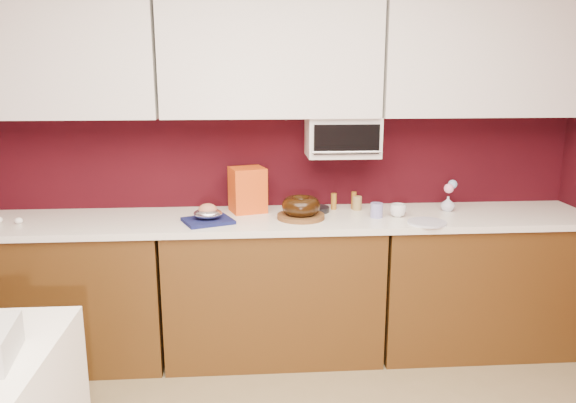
% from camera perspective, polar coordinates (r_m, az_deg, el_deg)
% --- Properties ---
extents(wall_back, '(4.00, 0.02, 2.50)m').
position_cam_1_polar(wall_back, '(3.69, -1.82, 4.89)').
color(wall_back, black).
rests_on(wall_back, floor).
extents(base_cabinet_left, '(1.31, 0.58, 0.86)m').
position_cam_1_polar(base_cabinet_left, '(3.79, -22.34, -8.73)').
color(base_cabinet_left, '#4F2F0F').
rests_on(base_cabinet_left, floor).
extents(base_cabinet_center, '(1.31, 0.58, 0.86)m').
position_cam_1_polar(base_cabinet_center, '(3.60, -1.51, -8.84)').
color(base_cabinet_center, '#4F2F0F').
rests_on(base_cabinet_center, floor).
extents(base_cabinet_right, '(1.31, 0.58, 0.86)m').
position_cam_1_polar(base_cabinet_right, '(3.89, 18.69, -7.85)').
color(base_cabinet_right, '#4F2F0F').
rests_on(base_cabinet_right, floor).
extents(countertop, '(4.00, 0.62, 0.04)m').
position_cam_1_polar(countertop, '(3.46, -1.56, -1.91)').
color(countertop, white).
rests_on(countertop, base_cabinet_center).
extents(upper_cabinet_left, '(1.31, 0.33, 0.70)m').
position_cam_1_polar(upper_cabinet_left, '(3.68, -23.59, 13.19)').
color(upper_cabinet_left, white).
rests_on(upper_cabinet_left, wall_back).
extents(upper_cabinet_center, '(1.31, 0.33, 0.70)m').
position_cam_1_polar(upper_cabinet_center, '(3.49, -1.77, 14.31)').
color(upper_cabinet_center, white).
rests_on(upper_cabinet_center, wall_back).
extents(upper_cabinet_right, '(1.31, 0.33, 0.70)m').
position_cam_1_polar(upper_cabinet_right, '(3.79, 19.43, 13.50)').
color(upper_cabinet_right, white).
rests_on(upper_cabinet_right, wall_back).
extents(toaster_oven, '(0.45, 0.30, 0.25)m').
position_cam_1_polar(toaster_oven, '(3.58, 5.53, 6.60)').
color(toaster_oven, white).
rests_on(toaster_oven, upper_cabinet_center).
extents(toaster_oven_door, '(0.40, 0.02, 0.18)m').
position_cam_1_polar(toaster_oven_door, '(3.42, 5.98, 6.30)').
color(toaster_oven_door, black).
rests_on(toaster_oven_door, toaster_oven).
extents(toaster_oven_handle, '(0.42, 0.02, 0.02)m').
position_cam_1_polar(toaster_oven_handle, '(3.42, 5.99, 5.02)').
color(toaster_oven_handle, silver).
rests_on(toaster_oven_handle, toaster_oven).
extents(cake_base, '(0.34, 0.34, 0.03)m').
position_cam_1_polar(cake_base, '(3.42, 1.32, -1.52)').
color(cake_base, brown).
rests_on(cake_base, countertop).
extents(bundt_cake, '(0.30, 0.30, 0.10)m').
position_cam_1_polar(bundt_cake, '(3.40, 1.33, -0.44)').
color(bundt_cake, black).
rests_on(bundt_cake, cake_base).
extents(navy_towel, '(0.34, 0.31, 0.02)m').
position_cam_1_polar(navy_towel, '(3.36, -8.13, -1.95)').
color(navy_towel, '#131747').
rests_on(navy_towel, countertop).
extents(foil_ham_nest, '(0.18, 0.15, 0.06)m').
position_cam_1_polar(foil_ham_nest, '(3.35, -8.15, -1.21)').
color(foil_ham_nest, silver).
rests_on(foil_ham_nest, navy_towel).
extents(roasted_ham, '(0.12, 0.10, 0.07)m').
position_cam_1_polar(roasted_ham, '(3.35, -8.17, -0.80)').
color(roasted_ham, tan).
rests_on(roasted_ham, foil_ham_nest).
extents(pandoro_box, '(0.25, 0.24, 0.28)m').
position_cam_1_polar(pandoro_box, '(3.57, -4.13, 1.20)').
color(pandoro_box, red).
rests_on(pandoro_box, countertop).
extents(dark_pan, '(0.22, 0.22, 0.03)m').
position_cam_1_polar(dark_pan, '(3.59, 2.80, -0.79)').
color(dark_pan, black).
rests_on(dark_pan, countertop).
extents(coffee_mug, '(0.10, 0.10, 0.10)m').
position_cam_1_polar(coffee_mug, '(3.52, 11.11, -0.77)').
color(coffee_mug, silver).
rests_on(coffee_mug, countertop).
extents(blue_jar, '(0.09, 0.09, 0.09)m').
position_cam_1_polar(blue_jar, '(3.48, 8.99, -0.89)').
color(blue_jar, navy).
rests_on(blue_jar, countertop).
extents(flower_vase, '(0.07, 0.07, 0.11)m').
position_cam_1_polar(flower_vase, '(3.74, 15.93, -0.12)').
color(flower_vase, silver).
rests_on(flower_vase, countertop).
extents(flower_pink, '(0.06, 0.06, 0.06)m').
position_cam_1_polar(flower_pink, '(3.72, 16.02, 1.29)').
color(flower_pink, pink).
rests_on(flower_pink, flower_vase).
extents(flower_blue, '(0.06, 0.06, 0.06)m').
position_cam_1_polar(flower_blue, '(3.74, 16.37, 1.68)').
color(flower_blue, '#7FA3CB').
rests_on(flower_blue, flower_vase).
extents(china_plate, '(0.27, 0.27, 0.01)m').
position_cam_1_polar(china_plate, '(3.41, 13.95, -2.08)').
color(china_plate, silver).
rests_on(china_plate, countertop).
extents(amber_bottle, '(0.05, 0.05, 0.11)m').
position_cam_1_polar(amber_bottle, '(3.65, 4.67, 0.01)').
color(amber_bottle, '#905B1A').
rests_on(amber_bottle, countertop).
extents(paper_cup, '(0.07, 0.07, 0.09)m').
position_cam_1_polar(paper_cup, '(3.65, 7.03, -0.16)').
color(paper_cup, olive).
rests_on(paper_cup, countertop).
extents(egg_right, '(0.05, 0.04, 0.04)m').
position_cam_1_polar(egg_right, '(3.66, -25.68, -1.77)').
color(egg_right, white).
rests_on(egg_right, countertop).
extents(amber_bottle_tall, '(0.04, 0.04, 0.12)m').
position_cam_1_polar(amber_bottle_tall, '(3.67, 6.70, 0.11)').
color(amber_bottle_tall, brown).
rests_on(amber_bottle_tall, countertop).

